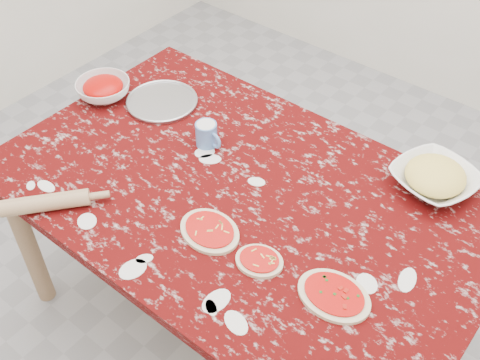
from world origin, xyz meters
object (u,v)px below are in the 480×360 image
Objects in this scene: rolling_pin at (45,203)px; sauce_bowl at (104,89)px; pizza_tray at (162,102)px; cheese_bowl at (434,180)px; worktable at (240,209)px; flour_mug at (207,134)px.

sauce_bowl is at bearing 121.44° from rolling_pin.
sauce_bowl is at bearing -152.19° from pizza_tray.
cheese_bowl is at bearing 12.51° from pizza_tray.
sauce_bowl reaches higher than rolling_pin.
worktable is 0.29m from flour_mug.
worktable is 6.20× the size of cheese_bowl.
pizza_tray is at bearing 165.76° from flour_mug.
sauce_bowl is 1.83× the size of flour_mug.
cheese_bowl is at bearing 15.30° from sauce_bowl.
cheese_bowl is 2.28× the size of flour_mug.
pizza_tray is 0.64m from rolling_pin.
flour_mug is at bearing -14.24° from pizza_tray.
cheese_bowl is 1.23m from rolling_pin.
flour_mug reaches higher than pizza_tray.
sauce_bowl reaches higher than cheese_bowl.
pizza_tray is 0.31m from flour_mug.
worktable is 0.62m from rolling_pin.
cheese_bowl reaches higher than worktable.
worktable is at bearing -139.24° from cheese_bowl.
sauce_bowl is 0.80× the size of cheese_bowl.
cheese_bowl is (0.47, 0.41, 0.11)m from worktable.
flour_mug reaches higher than cheese_bowl.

